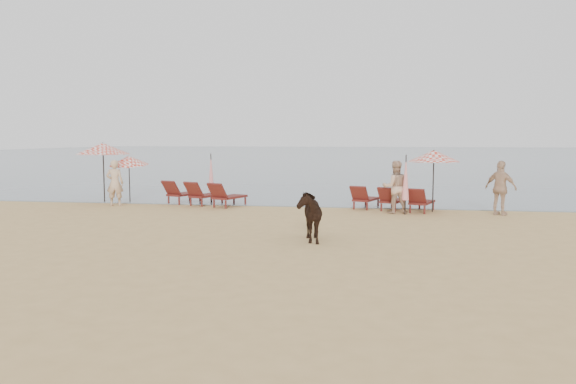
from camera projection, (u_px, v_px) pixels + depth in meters
name	position (u px, v px, depth m)	size (l,w,h in m)	color
ground	(253.00, 261.00, 12.79)	(120.00, 120.00, 0.00)	tan
sea	(361.00, 154.00, 91.39)	(160.00, 140.00, 0.06)	#51606B
lounger_cluster_left	(203.00, 194.00, 23.24)	(3.57, 2.84, 0.69)	#5D1D16
lounger_cluster_right	(392.00, 199.00, 21.57)	(3.30, 2.58, 0.64)	#5D1D16
umbrella_open_left_a	(103.00, 149.00, 24.05)	(2.27, 2.27, 2.59)	black
umbrella_open_left_b	(129.00, 161.00, 24.04)	(1.64, 1.68, 2.10)	black
umbrella_open_right	(434.00, 156.00, 21.05)	(1.92, 1.92, 2.34)	black
umbrella_closed_left	(211.00, 173.00, 23.77)	(0.26, 0.26, 2.12)	black
umbrella_closed_right	(406.00, 178.00, 20.35)	(0.27, 0.27, 2.18)	black
cow	(308.00, 215.00, 15.22)	(0.77, 1.69, 1.42)	black
beachgoer_left	(115.00, 183.00, 22.96)	(0.69, 0.45, 1.90)	tan
beachgoer_right_a	(395.00, 187.00, 20.71)	(0.95, 0.74, 1.95)	tan
beachgoer_right_b	(501.00, 188.00, 20.20)	(1.16, 0.48, 1.97)	tan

